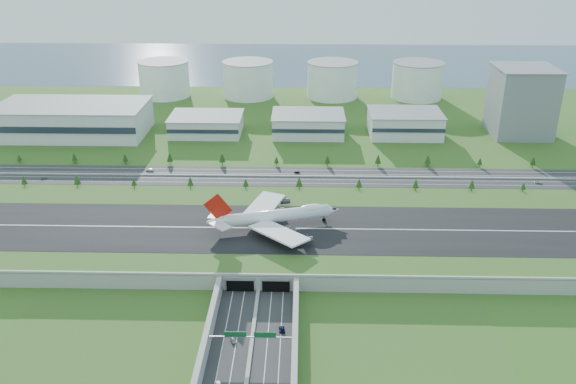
{
  "coord_description": "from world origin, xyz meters",
  "views": [
    {
      "loc": [
        20.38,
        -296.75,
        160.08
      ],
      "look_at": [
        12.11,
        35.0,
        14.56
      ],
      "focal_mm": 38.0,
      "sensor_mm": 36.0,
      "label": 1
    }
  ],
  "objects_px": {
    "office_tower": "(522,102)",
    "car_0": "(233,340)",
    "car_2": "(282,329)",
    "car_5": "(297,172)",
    "boeing_747": "(274,216)",
    "car_7": "(150,170)",
    "fuel_tank_a": "(164,79)",
    "car_4": "(44,178)",
    "car_6": "(538,182)"
  },
  "relations": [
    {
      "from": "car_6",
      "to": "car_0",
      "type": "bearing_deg",
      "value": 136.5
    },
    {
      "from": "office_tower",
      "to": "car_6",
      "type": "height_order",
      "value": "office_tower"
    },
    {
      "from": "boeing_747",
      "to": "car_0",
      "type": "xyz_separation_m",
      "value": [
        -13.19,
        -91.24,
        -13.69
      ]
    },
    {
      "from": "car_5",
      "to": "car_7",
      "type": "relative_size",
      "value": 0.68
    },
    {
      "from": "boeing_747",
      "to": "car_0",
      "type": "relative_size",
      "value": 16.34
    },
    {
      "from": "office_tower",
      "to": "car_0",
      "type": "distance_m",
      "value": 352.8
    },
    {
      "from": "fuel_tank_a",
      "to": "car_2",
      "type": "height_order",
      "value": "fuel_tank_a"
    },
    {
      "from": "office_tower",
      "to": "car_7",
      "type": "xyz_separation_m",
      "value": [
        -287.88,
        -92.34,
        -26.53
      ]
    },
    {
      "from": "office_tower",
      "to": "car_0",
      "type": "xyz_separation_m",
      "value": [
        -207.72,
        -283.92,
        -26.61
      ]
    },
    {
      "from": "boeing_747",
      "to": "fuel_tank_a",
      "type": "bearing_deg",
      "value": 97.08
    },
    {
      "from": "car_2",
      "to": "car_7",
      "type": "height_order",
      "value": "car_7"
    },
    {
      "from": "fuel_tank_a",
      "to": "boeing_747",
      "type": "height_order",
      "value": "fuel_tank_a"
    },
    {
      "from": "car_0",
      "to": "car_4",
      "type": "distance_m",
      "value": 230.28
    },
    {
      "from": "car_0",
      "to": "car_6",
      "type": "height_order",
      "value": "car_0"
    },
    {
      "from": "fuel_tank_a",
      "to": "car_0",
      "type": "bearing_deg",
      "value": -74.28
    },
    {
      "from": "car_2",
      "to": "car_0",
      "type": "bearing_deg",
      "value": 16.31
    },
    {
      "from": "car_4",
      "to": "car_0",
      "type": "bearing_deg",
      "value": -162.48
    },
    {
      "from": "car_2",
      "to": "car_4",
      "type": "bearing_deg",
      "value": -50.22
    },
    {
      "from": "fuel_tank_a",
      "to": "car_7",
      "type": "xyz_separation_m",
      "value": [
        32.12,
        -207.34,
        -16.53
      ]
    },
    {
      "from": "boeing_747",
      "to": "car_0",
      "type": "height_order",
      "value": "boeing_747"
    },
    {
      "from": "car_0",
      "to": "car_2",
      "type": "distance_m",
      "value": 21.63
    },
    {
      "from": "boeing_747",
      "to": "car_7",
      "type": "bearing_deg",
      "value": 117.83
    },
    {
      "from": "car_5",
      "to": "car_0",
      "type": "bearing_deg",
      "value": 6.97
    },
    {
      "from": "boeing_747",
      "to": "car_5",
      "type": "xyz_separation_m",
      "value": [
        11.25,
        98.73,
        -13.8
      ]
    },
    {
      "from": "car_6",
      "to": "car_7",
      "type": "xyz_separation_m",
      "value": [
        -268.27,
        15.74,
        0.18
      ]
    },
    {
      "from": "car_2",
      "to": "car_6",
      "type": "height_order",
      "value": "car_2"
    },
    {
      "from": "car_5",
      "to": "car_6",
      "type": "relative_size",
      "value": 0.83
    },
    {
      "from": "boeing_747",
      "to": "car_5",
      "type": "bearing_deg",
      "value": 68.39
    },
    {
      "from": "boeing_747",
      "to": "car_2",
      "type": "distance_m",
      "value": 84.56
    },
    {
      "from": "office_tower",
      "to": "boeing_747",
      "type": "relative_size",
      "value": 0.75
    },
    {
      "from": "boeing_747",
      "to": "car_2",
      "type": "relative_size",
      "value": 14.54
    },
    {
      "from": "car_0",
      "to": "car_5",
      "type": "relative_size",
      "value": 1.13
    },
    {
      "from": "car_2",
      "to": "fuel_tank_a",
      "type": "bearing_deg",
      "value": -76.96
    },
    {
      "from": "car_4",
      "to": "car_7",
      "type": "xyz_separation_m",
      "value": [
        69.41,
        16.49,
        0.19
      ]
    },
    {
      "from": "car_6",
      "to": "car_7",
      "type": "distance_m",
      "value": 268.73
    },
    {
      "from": "car_4",
      "to": "car_5",
      "type": "xyz_separation_m",
      "value": [
        174.02,
        14.88,
        0.0
      ]
    },
    {
      "from": "fuel_tank_a",
      "to": "boeing_747",
      "type": "distance_m",
      "value": 332.29
    },
    {
      "from": "boeing_747",
      "to": "car_6",
      "type": "distance_m",
      "value": 194.79
    },
    {
      "from": "car_0",
      "to": "car_6",
      "type": "distance_m",
      "value": 257.5
    },
    {
      "from": "car_0",
      "to": "car_5",
      "type": "distance_m",
      "value": 191.54
    },
    {
      "from": "car_0",
      "to": "car_4",
      "type": "height_order",
      "value": "car_0"
    },
    {
      "from": "office_tower",
      "to": "car_4",
      "type": "xyz_separation_m",
      "value": [
        -357.3,
        -108.83,
        -26.72
      ]
    },
    {
      "from": "fuel_tank_a",
      "to": "car_5",
      "type": "distance_m",
      "value": 250.26
    },
    {
      "from": "fuel_tank_a",
      "to": "boeing_747",
      "type": "bearing_deg",
      "value": -67.82
    },
    {
      "from": "fuel_tank_a",
      "to": "car_7",
      "type": "relative_size",
      "value": 8.49
    },
    {
      "from": "office_tower",
      "to": "car_6",
      "type": "bearing_deg",
      "value": -100.28
    },
    {
      "from": "car_5",
      "to": "car_2",
      "type": "bearing_deg",
      "value": 12.92
    },
    {
      "from": "car_0",
      "to": "car_6",
      "type": "bearing_deg",
      "value": 22.75
    },
    {
      "from": "fuel_tank_a",
      "to": "car_2",
      "type": "relative_size",
      "value": 9.85
    },
    {
      "from": "office_tower",
      "to": "fuel_tank_a",
      "type": "distance_m",
      "value": 340.18
    }
  ]
}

